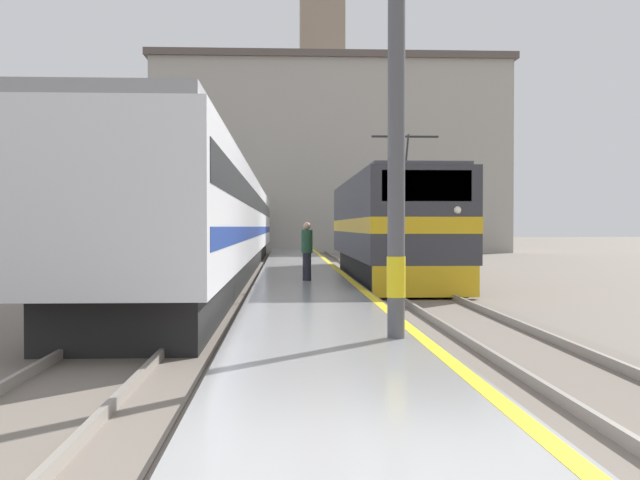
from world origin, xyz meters
The scene contains 10 objects.
ground_plane centered at (0.00, 30.00, 0.00)m, with size 200.00×200.00×0.00m, color #70665B.
platform centered at (0.00, 25.00, 0.14)m, with size 3.04×140.00×0.28m.
rail_track_near centered at (3.00, 25.00, 0.03)m, with size 2.84×140.00×0.16m.
rail_track_far centered at (-3.13, 25.00, 0.03)m, with size 2.84×140.00×0.16m.
locomotive_train centered at (3.00, 20.53, 1.89)m, with size 2.92×14.12×4.66m.
passenger_train centered at (-3.13, 25.30, 2.09)m, with size 2.92×41.52×3.87m.
catenary_mast centered at (1.06, 5.45, 4.22)m, with size 2.31×0.28×7.96m.
person_on_platform centered at (0.03, 17.17, 1.21)m, with size 0.34×0.34×1.77m.
clock_tower centered at (2.73, 62.14, 15.66)m, with size 4.92×4.92×29.63m.
station_building centered at (2.82, 51.91, 7.27)m, with size 26.77×8.64×14.49m.
Camera 1 is at (-0.65, -5.43, 1.91)m, focal length 42.00 mm.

